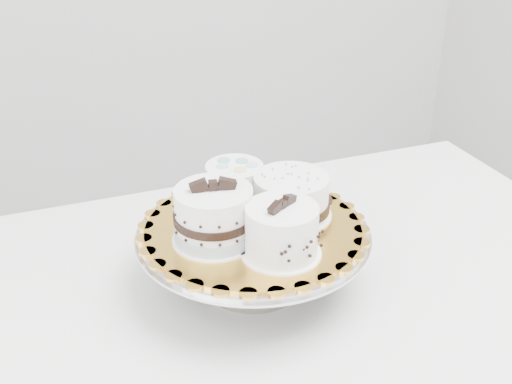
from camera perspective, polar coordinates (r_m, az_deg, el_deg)
name	(u,v)px	position (r m, az deg, el deg)	size (l,w,h in m)	color
table	(277,334)	(1.03, 1.90, -12.47)	(1.21, 0.84, 0.75)	silver
cake_stand	(253,246)	(0.96, -0.25, -4.85)	(0.35, 0.35, 0.09)	gray
cake_board	(253,228)	(0.95, -0.25, -3.22)	(0.32, 0.32, 0.00)	gold
cake_swirl	(282,232)	(0.87, 2.29, -3.58)	(0.13, 0.13, 0.09)	white
cake_banded	(214,217)	(0.90, -3.74, -2.24)	(0.13, 0.13, 0.10)	white
cake_dots	(235,184)	(0.99, -1.91, 0.71)	(0.11, 0.11, 0.07)	white
cake_ribbon	(292,197)	(0.96, 3.19, -0.47)	(0.13, 0.12, 0.07)	white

